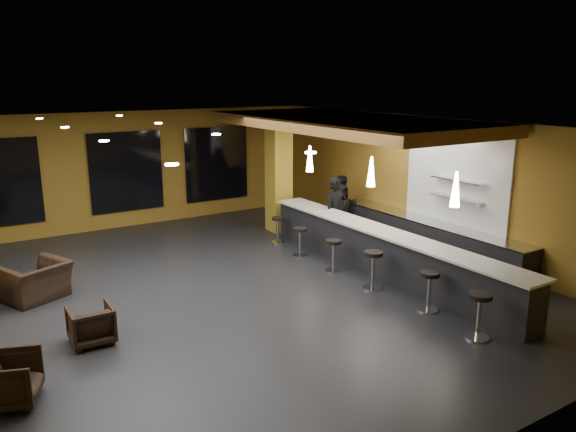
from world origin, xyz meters
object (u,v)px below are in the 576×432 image
armchair_d (35,281)px  bar_stool_1 (429,286)px  bar_counter (383,253)px  column (279,173)px  bar_stool_0 (479,310)px  staff_a (336,212)px  pendant_2 (310,159)px  pendant_1 (371,172)px  armchair_b (91,325)px  bar_stool_5 (278,226)px  pendant_0 (456,189)px  prep_counter (428,238)px  bar_stool_3 (334,251)px  bar_stool_4 (300,238)px  armchair_a (9,380)px  staff_b (343,205)px  bar_stool_2 (373,265)px  staff_c (341,210)px

armchair_d → bar_stool_1: (6.40, -4.79, 0.12)m
bar_counter → column: (0.00, 4.60, 1.25)m
bar_counter → bar_stool_0: 3.54m
staff_a → pendant_2: bearing=133.4°
bar_counter → armchair_d: (-7.07, 2.69, -0.11)m
pendant_1 → armchair_b: size_ratio=0.95×
column → bar_stool_5: bearing=-122.7°
armchair_b → bar_stool_1: 6.31m
armchair_b → bar_stool_5: 6.82m
pendant_0 → pendant_2: (0.00, 5.00, 0.00)m
prep_counter → pendant_0: (-2.00, -2.50, 1.92)m
pendant_0 → staff_a: pendant_0 is taller
staff_a → bar_stool_3: size_ratio=2.45×
armchair_b → armchair_d: armchair_d is taller
staff_a → bar_stool_4: staff_a is taller
bar_counter → armchair_b: bearing=179.6°
pendant_1 → bar_stool_4: pendant_1 is taller
pendant_0 → bar_stool_5: 5.85m
armchair_a → armchair_b: 1.93m
armchair_b → prep_counter: bearing=-175.6°
prep_counter → bar_stool_3: bearing=174.8°
armchair_b → bar_stool_3: 5.80m
pendant_0 → bar_stool_0: pendant_0 is taller
column → pendant_0: column is taller
bar_stool_4 → bar_stool_5: bearing=83.4°
staff_a → bar_stool_4: 1.47m
pendant_0 → armchair_d: (-7.07, 4.69, -1.96)m
pendant_0 → armchair_b: pendant_0 is taller
armchair_d → bar_stool_0: bearing=111.7°
staff_b → bar_stool_3: size_ratio=2.24×
armchair_a → bar_stool_4: size_ratio=1.06×
bar_counter → bar_stool_4: bar_counter is taller
pendant_0 → bar_stool_2: bearing=120.5°
staff_c → armchair_a: (-9.28, -4.46, -0.39)m
armchair_d → staff_b: bearing=160.3°
armchair_a → armchair_d: (0.95, 3.94, 0.03)m
armchair_a → bar_stool_0: 7.51m
bar_stool_1 → pendant_2: bearing=82.5°
column → bar_stool_2: bearing=-98.9°
bar_counter → prep_counter: size_ratio=1.33×
bar_counter → pendant_2: bearing=90.0°
armchair_a → pendant_2: bearing=-41.3°
bar_counter → bar_stool_3: 1.14m
staff_a → bar_stool_3: (-1.35, -1.69, -0.45)m
column → pendant_2: column is taller
bar_counter → prep_counter: 2.06m
bar_stool_5 → staff_c: bearing=-8.1°
pendant_2 → armchair_b: 7.50m
armchair_d → pendant_0: bearing=122.7°
pendant_2 → bar_stool_3: bearing=-110.7°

